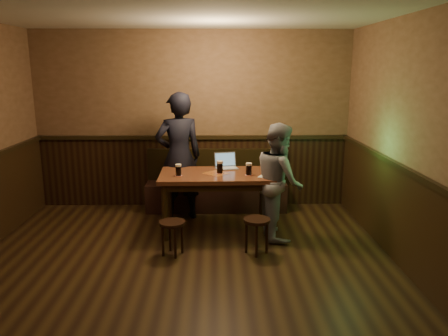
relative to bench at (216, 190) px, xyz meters
name	(u,v)px	position (x,y,z in m)	size (l,w,h in m)	color
room	(178,174)	(-0.37, -2.53, 0.89)	(5.04, 6.04, 2.84)	black
bench	(216,190)	(0.00, 0.00, 0.00)	(2.20, 0.50, 0.95)	black
pub_table	(216,181)	(0.00, -0.96, 0.40)	(1.54, 0.90, 0.82)	#532B17
stool_left	(172,228)	(-0.53, -1.77, 0.03)	(0.40, 0.40, 0.42)	black
stool_right	(257,226)	(0.49, -1.74, 0.04)	(0.35, 0.35, 0.44)	black
pint_left	(178,170)	(-0.50, -1.09, 0.59)	(0.10, 0.10, 0.16)	#B52916
pint_mid	(220,167)	(0.05, -0.96, 0.59)	(0.11, 0.11, 0.18)	#B52916
pint_right	(249,169)	(0.43, -1.07, 0.59)	(0.11, 0.11, 0.17)	#B52916
laptop	(226,164)	(0.14, -0.65, 0.56)	(0.35, 0.30, 0.22)	silver
menu	(267,177)	(0.67, -1.17, 0.51)	(0.22, 0.15, 0.00)	silver
person_suit	(179,157)	(-0.55, -0.43, 0.63)	(0.69, 0.45, 1.89)	black
person_grey	(279,181)	(0.83, -1.18, 0.46)	(0.74, 0.58, 1.53)	gray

